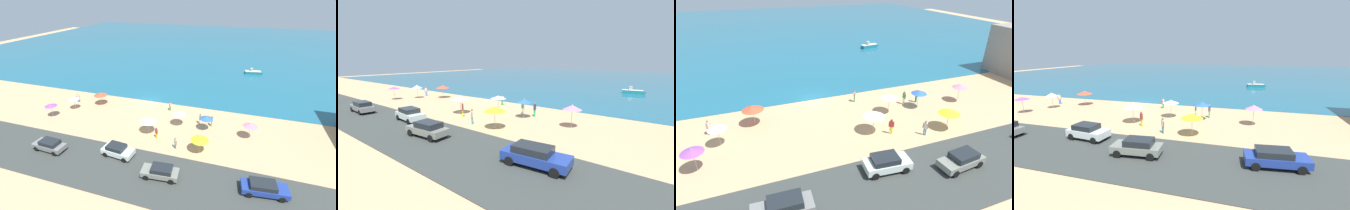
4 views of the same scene
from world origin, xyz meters
The scene contains 22 objects.
ground_plane centered at (0.00, 0.00, 0.00)m, with size 160.00×160.00×0.00m, color tan.
sea centered at (0.00, 55.00, 0.03)m, with size 150.00×110.00×0.05m, color #1E5F79.
coastal_road centered at (0.00, -18.00, 0.03)m, with size 80.00×8.00×0.06m, color #393D39.
beach_umbrella_0 centered at (-12.78, -10.20, 2.06)m, with size 1.88×1.88×2.31m.
beach_umbrella_1 centered at (-11.05, -6.88, 2.06)m, with size 1.82×1.82×2.39m.
beach_umbrella_2 centered at (3.99, -9.93, 2.06)m, with size 2.34×2.34×2.33m.
beach_umbrella_3 centered at (11.76, -12.17, 2.08)m, with size 2.27×2.27×2.42m.
beach_umbrella_4 centered at (11.75, -6.77, 2.10)m, with size 1.91×1.91×2.39m.
beach_umbrella_5 centered at (-7.64, -3.88, 2.01)m, with size 2.33×2.33×2.31m.
beach_umbrella_6 centered at (17.80, -7.08, 2.15)m, with size 1.92×1.92×2.46m.
beach_umbrella_7 centered at (7.67, -6.66, 2.08)m, with size 2.04×2.04×2.34m.
bather_0 centered at (-12.17, -4.39, 0.96)m, with size 0.39×0.47×1.70m.
bather_1 centered at (5.57, -10.95, 0.98)m, with size 0.47×0.39×1.74m.
bather_2 centered at (12.45, -5.44, 1.00)m, with size 0.23×0.57×1.77m.
bather_3 centered at (10.64, -5.36, 1.00)m, with size 0.27×0.56×1.77m.
bather_4 centered at (4.99, -2.44, 0.92)m, with size 0.32×0.55×1.64m.
bather_5 centered at (8.71, -12.42, 0.96)m, with size 0.42×0.44×1.71m.
parked_car_0 centered at (-6.60, -17.53, 0.83)m, with size 4.32×1.95×1.45m.
parked_car_2 centered at (2.27, -15.89, 0.83)m, with size 4.10×2.21×1.46m.
parked_car_3 centered at (19.16, -16.80, 0.81)m, with size 4.72×2.27×1.39m.
parked_car_4 centered at (8.54, -17.77, 0.81)m, with size 4.21×2.11×1.41m.
skiff_nearshore centered at (18.99, 22.16, 0.49)m, with size 4.25×1.89×1.46m.
Camera 1 is at (14.90, -35.25, 18.25)m, focal length 24.00 mm.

